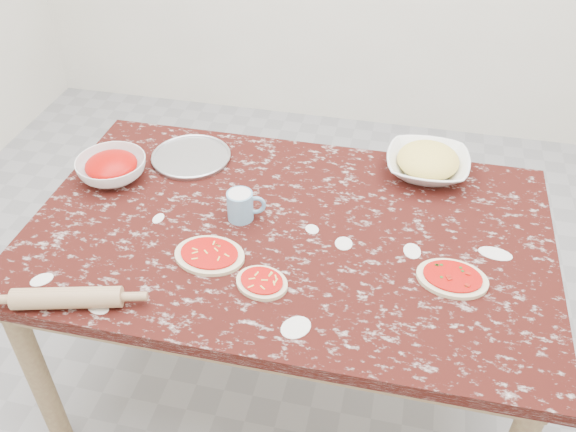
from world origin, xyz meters
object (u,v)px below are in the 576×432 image
at_px(pizza_tray, 191,157).
at_px(rolling_pin, 67,298).
at_px(sauce_bowl, 112,169).
at_px(cheese_bowl, 427,165).
at_px(flour_mug, 241,205).
at_px(worktable, 288,249).

distance_m(pizza_tray, rolling_pin, 0.75).
distance_m(sauce_bowl, cheese_bowl, 1.08).
relative_size(sauce_bowl, flour_mug, 1.95).
bearing_deg(sauce_bowl, worktable, -11.81).
height_order(worktable, pizza_tray, pizza_tray).
bearing_deg(worktable, rolling_pin, -138.76).
xyz_separation_m(pizza_tray, sauce_bowl, (-0.22, -0.17, 0.03)).
relative_size(cheese_bowl, flour_mug, 2.34).
distance_m(worktable, rolling_pin, 0.68).
distance_m(worktable, cheese_bowl, 0.57).
bearing_deg(cheese_bowl, sauce_bowl, -166.01).
bearing_deg(rolling_pin, cheese_bowl, 42.75).
xyz_separation_m(pizza_tray, cheese_bowl, (0.82, 0.09, 0.03)).
xyz_separation_m(pizza_tray, flour_mug, (0.27, -0.28, 0.04)).
xyz_separation_m(sauce_bowl, flour_mug, (0.49, -0.11, 0.01)).
bearing_deg(sauce_bowl, cheese_bowl, 13.99).
relative_size(worktable, rolling_pin, 5.52).
distance_m(cheese_bowl, flour_mug, 0.67).
distance_m(sauce_bowl, flour_mug, 0.50).
bearing_deg(pizza_tray, rolling_pin, -96.11).
height_order(cheese_bowl, flour_mug, flour_mug).
bearing_deg(flour_mug, sauce_bowl, 166.91).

